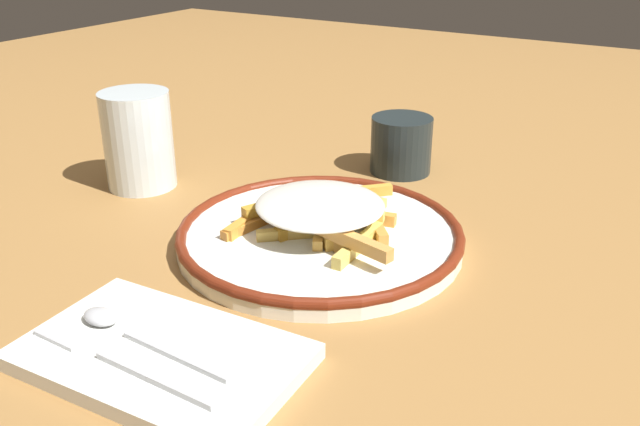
{
  "coord_description": "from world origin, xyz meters",
  "views": [
    {
      "loc": [
        -0.53,
        -0.32,
        0.32
      ],
      "look_at": [
        0.0,
        0.0,
        0.04
      ],
      "focal_mm": 38.15,
      "sensor_mm": 36.0,
      "label": 1
    }
  ],
  "objects_px": {
    "plate": "(320,235)",
    "napkin": "(163,357)",
    "spoon": "(129,331)",
    "coffee_mug": "(402,145)",
    "fork": "(122,361)",
    "fries_heap": "(322,213)",
    "water_glass": "(138,140)"
  },
  "relations": [
    {
      "from": "napkin",
      "to": "water_glass",
      "type": "xyz_separation_m",
      "value": [
        0.26,
        0.28,
        0.05
      ]
    },
    {
      "from": "water_glass",
      "to": "spoon",
      "type": "bearing_deg",
      "value": -136.93
    },
    {
      "from": "spoon",
      "to": "water_glass",
      "type": "xyz_separation_m",
      "value": [
        0.26,
        0.24,
        0.04
      ]
    },
    {
      "from": "napkin",
      "to": "coffee_mug",
      "type": "distance_m",
      "value": 0.47
    },
    {
      "from": "water_glass",
      "to": "napkin",
      "type": "bearing_deg",
      "value": -133.22
    },
    {
      "from": "fries_heap",
      "to": "water_glass",
      "type": "bearing_deg",
      "value": 84.4
    },
    {
      "from": "napkin",
      "to": "water_glass",
      "type": "bearing_deg",
      "value": 46.78
    },
    {
      "from": "fork",
      "to": "spoon",
      "type": "height_order",
      "value": "spoon"
    },
    {
      "from": "water_glass",
      "to": "plate",
      "type": "bearing_deg",
      "value": -95.41
    },
    {
      "from": "plate",
      "to": "coffee_mug",
      "type": "relative_size",
      "value": 2.83
    },
    {
      "from": "spoon",
      "to": "water_glass",
      "type": "bearing_deg",
      "value": 43.07
    },
    {
      "from": "water_glass",
      "to": "coffee_mug",
      "type": "distance_m",
      "value": 0.33
    },
    {
      "from": "fork",
      "to": "water_glass",
      "type": "distance_m",
      "value": 0.39
    },
    {
      "from": "fork",
      "to": "fries_heap",
      "type": "bearing_deg",
      "value": -2.97
    },
    {
      "from": "fries_heap",
      "to": "plate",
      "type": "bearing_deg",
      "value": 65.92
    },
    {
      "from": "plate",
      "to": "spoon",
      "type": "xyz_separation_m",
      "value": [
        -0.23,
        0.03,
        0.01
      ]
    },
    {
      "from": "fries_heap",
      "to": "fork",
      "type": "distance_m",
      "value": 0.26
    },
    {
      "from": "plate",
      "to": "napkin",
      "type": "relative_size",
      "value": 1.38
    },
    {
      "from": "plate",
      "to": "water_glass",
      "type": "distance_m",
      "value": 0.28
    },
    {
      "from": "napkin",
      "to": "fork",
      "type": "xyz_separation_m",
      "value": [
        -0.03,
        0.01,
        0.01
      ]
    },
    {
      "from": "napkin",
      "to": "fries_heap",
      "type": "bearing_deg",
      "value": -0.31
    },
    {
      "from": "fork",
      "to": "water_glass",
      "type": "bearing_deg",
      "value": 42.57
    },
    {
      "from": "fries_heap",
      "to": "napkin",
      "type": "distance_m",
      "value": 0.23
    },
    {
      "from": "fork",
      "to": "spoon",
      "type": "distance_m",
      "value": 0.04
    },
    {
      "from": "plate",
      "to": "fries_heap",
      "type": "bearing_deg",
      "value": -114.08
    },
    {
      "from": "spoon",
      "to": "coffee_mug",
      "type": "bearing_deg",
      "value": -1.57
    },
    {
      "from": "plate",
      "to": "fork",
      "type": "bearing_deg",
      "value": 177.62
    },
    {
      "from": "fries_heap",
      "to": "fork",
      "type": "relative_size",
      "value": 1.08
    },
    {
      "from": "spoon",
      "to": "coffee_mug",
      "type": "xyz_separation_m",
      "value": [
        0.47,
        -0.01,
        0.02
      ]
    },
    {
      "from": "plate",
      "to": "napkin",
      "type": "height_order",
      "value": "plate"
    },
    {
      "from": "plate",
      "to": "spoon",
      "type": "relative_size",
      "value": 1.92
    },
    {
      "from": "fries_heap",
      "to": "spoon",
      "type": "xyz_separation_m",
      "value": [
        -0.23,
        0.04,
        -0.02
      ]
    }
  ]
}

